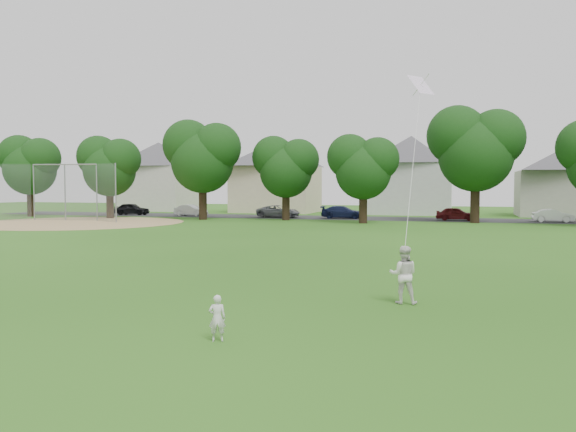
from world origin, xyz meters
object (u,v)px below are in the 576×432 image
(older_boy, at_px, (403,275))
(kite, at_px, (413,161))
(toddler, at_px, (217,318))
(baseball_backstop, at_px, (62,193))

(older_boy, xyz_separation_m, kite, (0.01, 2.62, 3.11))
(toddler, bearing_deg, older_boy, -146.73)
(baseball_backstop, bearing_deg, kite, -36.81)
(kite, bearing_deg, toddler, -113.33)
(older_boy, distance_m, baseball_backstop, 43.01)
(older_boy, xyz_separation_m, baseball_backstop, (-33.10, 27.40, 1.79))
(older_boy, bearing_deg, toddler, 51.53)
(older_boy, relative_size, baseball_backstop, 0.13)
(toddler, xyz_separation_m, kite, (3.21, 7.43, 3.40))
(toddler, height_order, baseball_backstop, baseball_backstop)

